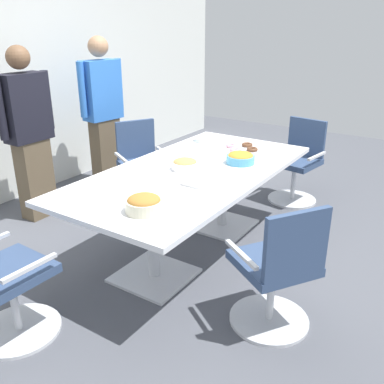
{
  "coord_description": "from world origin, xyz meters",
  "views": [
    {
      "loc": [
        -2.82,
        -1.85,
        1.91
      ],
      "look_at": [
        0.0,
        0.0,
        0.55
      ],
      "focal_mm": 39.72,
      "sensor_mm": 36.0,
      "label": 1
    }
  ],
  "objects_px": {
    "snack_bowl_chips_orange": "(241,158)",
    "donut_platter": "(242,148)",
    "person_standing_1": "(103,112)",
    "plate_stack": "(203,139)",
    "office_chair_2": "(2,283)",
    "person_standing_0": "(29,133)",
    "conference_table": "(192,184)",
    "napkin_pile": "(196,180)",
    "office_chair_0": "(297,166)",
    "office_chair_1": "(142,168)",
    "office_chair_3": "(278,274)",
    "snack_bowl_cookies": "(185,164)",
    "snack_bowl_pretzels": "(144,204)"
  },
  "relations": [
    {
      "from": "snack_bowl_pretzels",
      "to": "snack_bowl_cookies",
      "type": "height_order",
      "value": "snack_bowl_pretzels"
    },
    {
      "from": "office_chair_2",
      "to": "office_chair_3",
      "type": "distance_m",
      "value": 1.73
    },
    {
      "from": "office_chair_1",
      "to": "napkin_pile",
      "type": "relative_size",
      "value": 5.7
    },
    {
      "from": "office_chair_2",
      "to": "plate_stack",
      "type": "height_order",
      "value": "office_chair_2"
    },
    {
      "from": "snack_bowl_cookies",
      "to": "office_chair_0",
      "type": "bearing_deg",
      "value": -14.27
    },
    {
      "from": "conference_table",
      "to": "office_chair_3",
      "type": "xyz_separation_m",
      "value": [
        -0.58,
        -1.04,
        -0.22
      ]
    },
    {
      "from": "person_standing_1",
      "to": "donut_platter",
      "type": "distance_m",
      "value": 1.82
    },
    {
      "from": "person_standing_1",
      "to": "office_chair_2",
      "type": "bearing_deg",
      "value": 37.28
    },
    {
      "from": "person_standing_1",
      "to": "snack_bowl_pretzels",
      "type": "relative_size",
      "value": 7.14
    },
    {
      "from": "snack_bowl_pretzels",
      "to": "snack_bowl_chips_orange",
      "type": "height_order",
      "value": "snack_bowl_pretzels"
    },
    {
      "from": "conference_table",
      "to": "office_chair_2",
      "type": "xyz_separation_m",
      "value": [
        -1.61,
        0.35,
        -0.22
      ]
    },
    {
      "from": "person_standing_1",
      "to": "donut_platter",
      "type": "bearing_deg",
      "value": 97.03
    },
    {
      "from": "snack_bowl_pretzels",
      "to": "snack_bowl_cookies",
      "type": "relative_size",
      "value": 1.1
    },
    {
      "from": "office_chair_3",
      "to": "napkin_pile",
      "type": "height_order",
      "value": "office_chair_3"
    },
    {
      "from": "office_chair_3",
      "to": "napkin_pile",
      "type": "xyz_separation_m",
      "value": [
        0.31,
        0.82,
        0.38
      ]
    },
    {
      "from": "office_chair_2",
      "to": "person_standing_0",
      "type": "relative_size",
      "value": 0.53
    },
    {
      "from": "office_chair_3",
      "to": "person_standing_0",
      "type": "bearing_deg",
      "value": 117.3
    },
    {
      "from": "snack_bowl_chips_orange",
      "to": "donut_platter",
      "type": "bearing_deg",
      "value": 25.66
    },
    {
      "from": "office_chair_1",
      "to": "person_standing_0",
      "type": "relative_size",
      "value": 0.53
    },
    {
      "from": "conference_table",
      "to": "donut_platter",
      "type": "xyz_separation_m",
      "value": [
        0.76,
        -0.08,
        0.14
      ]
    },
    {
      "from": "conference_table",
      "to": "snack_bowl_pretzels",
      "type": "height_order",
      "value": "snack_bowl_pretzels"
    },
    {
      "from": "person_standing_0",
      "to": "conference_table",
      "type": "bearing_deg",
      "value": 99.12
    },
    {
      "from": "conference_table",
      "to": "snack_bowl_chips_orange",
      "type": "xyz_separation_m",
      "value": [
        0.39,
        -0.26,
        0.18
      ]
    },
    {
      "from": "office_chair_1",
      "to": "donut_platter",
      "type": "distance_m",
      "value": 1.19
    },
    {
      "from": "person_standing_0",
      "to": "snack_bowl_chips_orange",
      "type": "bearing_deg",
      "value": 108.42
    },
    {
      "from": "office_chair_0",
      "to": "snack_bowl_chips_orange",
      "type": "height_order",
      "value": "office_chair_0"
    },
    {
      "from": "office_chair_3",
      "to": "office_chair_0",
      "type": "bearing_deg",
      "value": 50.59
    },
    {
      "from": "office_chair_2",
      "to": "person_standing_0",
      "type": "xyz_separation_m",
      "value": [
        1.33,
        1.39,
        0.49
      ]
    },
    {
      "from": "conference_table",
      "to": "napkin_pile",
      "type": "distance_m",
      "value": 0.38
    },
    {
      "from": "snack_bowl_pretzels",
      "to": "office_chair_1",
      "type": "bearing_deg",
      "value": 40.51
    },
    {
      "from": "office_chair_3",
      "to": "snack_bowl_cookies",
      "type": "xyz_separation_m",
      "value": [
        0.56,
        1.09,
        0.39
      ]
    },
    {
      "from": "conference_table",
      "to": "office_chair_1",
      "type": "relative_size",
      "value": 2.64
    },
    {
      "from": "office_chair_0",
      "to": "donut_platter",
      "type": "xyz_separation_m",
      "value": [
        -0.85,
        0.28,
        0.36
      ]
    },
    {
      "from": "conference_table",
      "to": "person_standing_0",
      "type": "bearing_deg",
      "value": 99.29
    },
    {
      "from": "office_chair_2",
      "to": "donut_platter",
      "type": "bearing_deg",
      "value": 81.47
    },
    {
      "from": "office_chair_2",
      "to": "person_standing_1",
      "type": "xyz_separation_m",
      "value": [
        2.36,
        1.39,
        0.52
      ]
    },
    {
      "from": "person_standing_1",
      "to": "plate_stack",
      "type": "height_order",
      "value": "person_standing_1"
    },
    {
      "from": "office_chair_3",
      "to": "snack_bowl_chips_orange",
      "type": "height_order",
      "value": "office_chair_3"
    },
    {
      "from": "office_chair_1",
      "to": "snack_bowl_chips_orange",
      "type": "distance_m",
      "value": 1.36
    },
    {
      "from": "snack_bowl_chips_orange",
      "to": "napkin_pile",
      "type": "distance_m",
      "value": 0.66
    },
    {
      "from": "snack_bowl_chips_orange",
      "to": "donut_platter",
      "type": "distance_m",
      "value": 0.41
    },
    {
      "from": "office_chair_0",
      "to": "office_chair_1",
      "type": "distance_m",
      "value": 1.74
    },
    {
      "from": "office_chair_0",
      "to": "plate_stack",
      "type": "xyz_separation_m",
      "value": [
        -0.77,
        0.77,
        0.36
      ]
    },
    {
      "from": "person_standing_0",
      "to": "person_standing_1",
      "type": "height_order",
      "value": "person_standing_1"
    },
    {
      "from": "snack_bowl_chips_orange",
      "to": "snack_bowl_cookies",
      "type": "height_order",
      "value": "snack_bowl_chips_orange"
    },
    {
      "from": "person_standing_0",
      "to": "snack_bowl_pretzels",
      "type": "xyz_separation_m",
      "value": [
        -0.59,
        -1.93,
        -0.08
      ]
    },
    {
      "from": "office_chair_0",
      "to": "napkin_pile",
      "type": "bearing_deg",
      "value": 94.69
    },
    {
      "from": "office_chair_3",
      "to": "snack_bowl_cookies",
      "type": "distance_m",
      "value": 1.29
    },
    {
      "from": "snack_bowl_chips_orange",
      "to": "office_chair_3",
      "type": "bearing_deg",
      "value": -140.97
    },
    {
      "from": "donut_platter",
      "to": "napkin_pile",
      "type": "distance_m",
      "value": 1.03
    }
  ]
}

